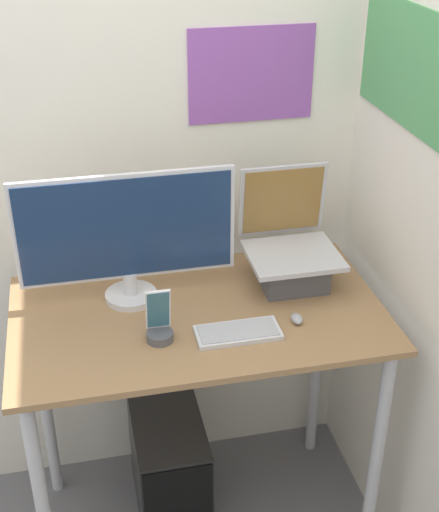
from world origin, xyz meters
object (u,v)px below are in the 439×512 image
at_px(laptop, 291,256).
at_px(cell_phone, 159,326).
at_px(keyboard, 238,332).
at_px(mouse, 297,319).
at_px(monitor, 127,236).
at_px(computer_tower, 169,466).

relative_size(laptop, cell_phone, 2.19).
distance_m(keyboard, mouse, 0.18).
xyz_separation_m(keyboard, mouse, (0.18, 0.02, 0.00)).
distance_m(laptop, cell_phone, 0.50).
bearing_deg(cell_phone, laptop, 26.39).
relative_size(laptop, mouse, 6.77).
relative_size(monitor, mouse, 12.26).
height_order(monitor, keyboard, monitor).
bearing_deg(monitor, laptop, -0.93).
height_order(keyboard, computer_tower, keyboard).
height_order(mouse, computer_tower, mouse).
relative_size(laptop, computer_tower, 0.84).
bearing_deg(monitor, computer_tower, -17.81).
xyz_separation_m(cell_phone, computer_tower, (0.03, 0.20, -0.74)).
height_order(laptop, cell_phone, laptop).
xyz_separation_m(keyboard, cell_phone, (-0.22, 0.03, 0.04)).
height_order(keyboard, mouse, mouse).
bearing_deg(cell_phone, mouse, -0.33).
distance_m(keyboard, cell_phone, 0.22).
distance_m(monitor, mouse, 0.55).
relative_size(monitor, cell_phone, 3.96).
height_order(laptop, computer_tower, laptop).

